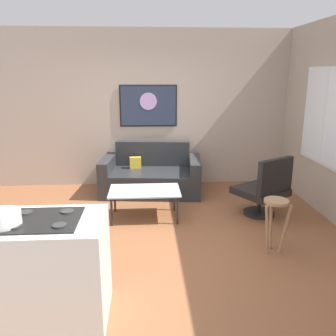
{
  "coord_description": "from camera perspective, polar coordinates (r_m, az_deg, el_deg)",
  "views": [
    {
      "loc": [
        0.01,
        -4.03,
        2.03
      ],
      "look_at": [
        0.32,
        0.9,
        0.7
      ],
      "focal_mm": 37.63,
      "sensor_mm": 36.0,
      "label": 1
    }
  ],
  "objects": [
    {
      "name": "ground",
      "position": [
        4.53,
        -3.39,
        -11.91
      ],
      "size": [
        6.4,
        6.4,
        0.04
      ],
      "primitive_type": "cube",
      "color": "brown"
    },
    {
      "name": "coffee_table",
      "position": [
        5.05,
        -3.81,
        -3.92
      ],
      "size": [
        1.0,
        0.61,
        0.42
      ],
      "color": "silver",
      "rests_on": "ground"
    },
    {
      "name": "bar_stool",
      "position": [
        4.24,
        17.01,
        -7.06
      ],
      "size": [
        0.33,
        0.32,
        0.65
      ],
      "color": "#9F7753",
      "rests_on": "ground"
    },
    {
      "name": "back_wall",
      "position": [
        6.49,
        -3.72,
        9.46
      ],
      "size": [
        6.4,
        0.05,
        2.8
      ],
      "primitive_type": "cube",
      "color": "#B19E8D",
      "rests_on": "ground"
    },
    {
      "name": "couch",
      "position": [
        6.18,
        -2.71,
        -1.39
      ],
      "size": [
        1.77,
        1.09,
        0.84
      ],
      "color": "#292B2E",
      "rests_on": "ground"
    },
    {
      "name": "wall_painting",
      "position": [
        6.44,
        -3.2,
        10.03
      ],
      "size": [
        1.03,
        0.03,
        0.74
      ],
      "color": "black"
    },
    {
      "name": "kitchen_counter",
      "position": [
        3.29,
        -23.78,
        -15.09
      ],
      "size": [
        1.53,
        0.69,
        0.92
      ],
      "color": "silver",
      "rests_on": "ground"
    },
    {
      "name": "mixing_bowl",
      "position": [
        3.0,
        -25.31,
        -7.53
      ],
      "size": [
        0.28,
        0.28,
        0.12
      ],
      "color": "silver",
      "rests_on": "kitchen_counter"
    },
    {
      "name": "armchair",
      "position": [
        5.27,
        15.43,
        -3.27
      ],
      "size": [
        0.88,
        0.87,
        0.9
      ],
      "color": "black",
      "rests_on": "ground"
    },
    {
      "name": "window",
      "position": [
        5.6,
        24.04,
        7.57
      ],
      "size": [
        0.03,
        1.3,
        1.41
      ],
      "color": "silver"
    }
  ]
}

